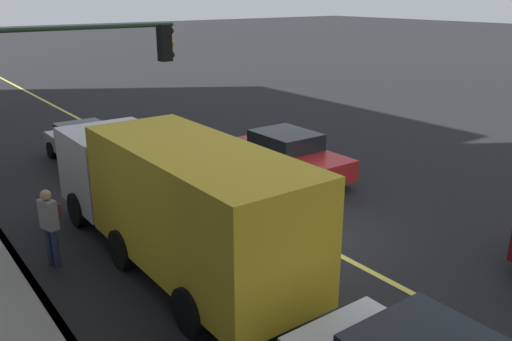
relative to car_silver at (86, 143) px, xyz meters
The scene contains 8 objects.
ground 9.33m from the car_silver, 166.67° to the right, with size 200.00×200.00×0.00m, color black.
curb_edge 9.91m from the car_silver, 156.34° to the left, with size 80.00×0.16×0.15m, color slate.
lane_stripe_center 9.33m from the car_silver, 166.67° to the right, with size 80.00×0.16×0.01m, color #D8CC4C.
car_silver is the anchor object (origin of this frame).
car_red 7.27m from the car_silver, 138.85° to the right, with size 4.53×1.99×1.50m.
truck_yellow 8.60m from the car_silver, behind, with size 8.48×2.41×2.93m.
pedestrian_with_backpack 7.74m from the car_silver, 154.89° to the left, with size 0.47×0.44×1.79m.
traffic_light_mast 6.96m from the car_silver, 158.39° to the left, with size 0.28×4.96×5.34m.
Camera 1 is at (-9.22, 8.18, 5.78)m, focal length 37.36 mm.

